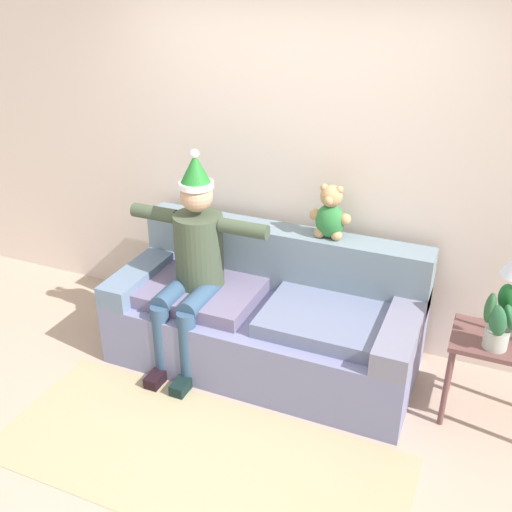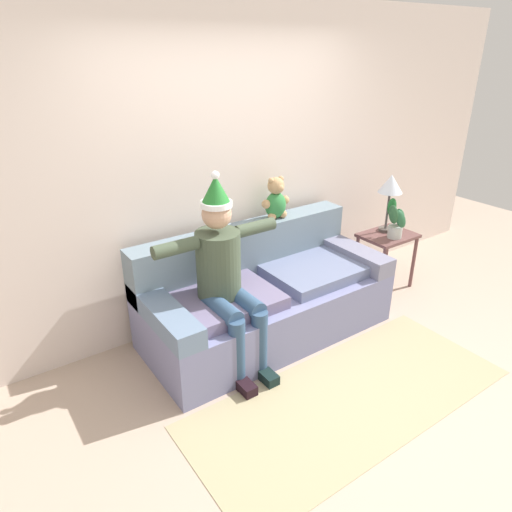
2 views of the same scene
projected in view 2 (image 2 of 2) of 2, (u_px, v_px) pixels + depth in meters
The scene contains 9 objects.
ground_plane at pixel (343, 392), 3.39m from camera, with size 10.00×10.00×0.00m, color tan.
back_wall at pixel (228, 169), 3.98m from camera, with size 7.00×0.10×2.70m, color beige.
couch at pixel (264, 296), 4.00m from camera, with size 2.12×0.94×0.91m.
person_seated at pixel (225, 273), 3.44m from camera, with size 1.02×0.77×1.53m.
teddy_bear at pixel (276, 200), 4.08m from camera, with size 0.29×0.17×0.38m.
side_table at pixel (387, 244), 4.69m from camera, with size 0.54×0.41×0.59m.
table_lamp at pixel (391, 187), 4.53m from camera, with size 0.24×0.24×0.59m.
potted_plant at pixel (396, 220), 4.49m from camera, with size 0.22×0.25×0.39m.
area_rug at pixel (350, 398), 3.34m from camera, with size 2.45×1.02×0.01m, color tan.
Camera 2 is at (-2.05, -1.81, 2.33)m, focal length 32.35 mm.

